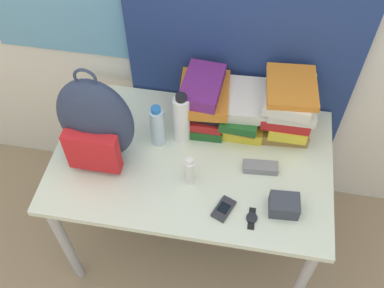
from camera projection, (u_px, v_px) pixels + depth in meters
wall_back at (210, 0)px, 1.88m from camera, size 6.00×0.06×2.50m
curtain_blue at (246, 12)px, 1.83m from camera, size 1.05×0.04×2.50m
desk at (192, 170)px, 2.06m from camera, size 1.23×0.76×0.76m
backpack at (96, 123)px, 1.83m from camera, size 0.32×0.20×0.50m
book_stack_left at (204, 101)px, 2.02m from camera, size 0.24×0.29×0.26m
book_stack_center at (243, 110)px, 2.03m from camera, size 0.23×0.29×0.19m
book_stack_right at (289, 108)px, 1.97m from camera, size 0.23×0.27×0.30m
water_bottle at (157, 126)px, 1.96m from camera, size 0.06×0.06×0.22m
sports_bottle at (182, 119)px, 1.96m from camera, size 0.07×0.07×0.28m
sunscreen_bottle at (190, 171)px, 1.86m from camera, size 0.04×0.04×0.15m
cell_phone at (224, 209)px, 1.82m from camera, size 0.10×0.12×0.02m
sunglasses_case at (260, 167)px, 1.94m from camera, size 0.15×0.07×0.04m
camera_pouch at (284, 205)px, 1.80m from camera, size 0.12×0.10×0.07m
wristwatch at (252, 218)px, 1.80m from camera, size 0.05×0.10×0.01m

